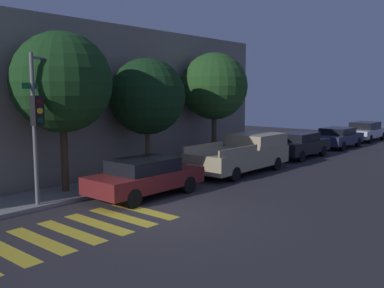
% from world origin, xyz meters
% --- Properties ---
extents(ground_plane, '(60.00, 60.00, 0.00)m').
position_xyz_m(ground_plane, '(0.00, 0.00, 0.00)').
color(ground_plane, '#2D2B30').
extents(sidewalk, '(26.00, 2.14, 0.14)m').
position_xyz_m(sidewalk, '(0.00, 4.27, 0.07)').
color(sidewalk, gray).
rests_on(sidewalk, ground).
extents(building_row, '(26.00, 6.00, 6.45)m').
position_xyz_m(building_row, '(0.00, 8.74, 3.22)').
color(building_row, gray).
rests_on(building_row, ground).
extents(crosswalk, '(5.65, 2.60, 0.00)m').
position_xyz_m(crosswalk, '(-2.60, 0.80, 0.00)').
color(crosswalk, gold).
rests_on(crosswalk, ground).
extents(traffic_light_pole, '(2.07, 0.56, 4.78)m').
position_xyz_m(traffic_light_pole, '(-1.62, 3.37, 3.25)').
color(traffic_light_pole, slate).
rests_on(traffic_light_pole, ground).
extents(sedan_near_corner, '(4.25, 1.83, 1.33)m').
position_xyz_m(sedan_near_corner, '(1.30, 2.10, 0.70)').
color(sedan_near_corner, maroon).
rests_on(sedan_near_corner, ground).
extents(pickup_truck, '(5.42, 2.13, 1.66)m').
position_xyz_m(pickup_truck, '(7.34, 2.10, 0.84)').
color(pickup_truck, tan).
rests_on(pickup_truck, ground).
extents(sedan_middle, '(4.34, 1.81, 1.38)m').
position_xyz_m(sedan_middle, '(12.87, 2.10, 0.73)').
color(sedan_middle, black).
rests_on(sedan_middle, ground).
extents(sedan_far_end, '(4.35, 1.87, 1.31)m').
position_xyz_m(sedan_far_end, '(18.42, 2.10, 0.70)').
color(sedan_far_end, '#2D3351').
rests_on(sedan_far_end, ground).
extents(sedan_tail_of_row, '(4.59, 1.82, 1.40)m').
position_xyz_m(sedan_tail_of_row, '(23.63, 2.10, 0.73)').
color(sedan_tail_of_row, silver).
rests_on(sedan_tail_of_row, ground).
extents(tree_near_corner, '(3.45, 3.45, 5.66)m').
position_xyz_m(tree_near_corner, '(-0.40, 4.38, 3.92)').
color(tree_near_corner, '#42301E').
rests_on(tree_near_corner, ground).
extents(tree_midblock, '(3.17, 3.17, 5.01)m').
position_xyz_m(tree_midblock, '(3.61, 4.38, 3.42)').
color(tree_midblock, brown).
rests_on(tree_midblock, ground).
extents(tree_far_end, '(3.29, 3.29, 5.53)m').
position_xyz_m(tree_far_end, '(8.17, 4.38, 3.88)').
color(tree_far_end, brown).
rests_on(tree_far_end, ground).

